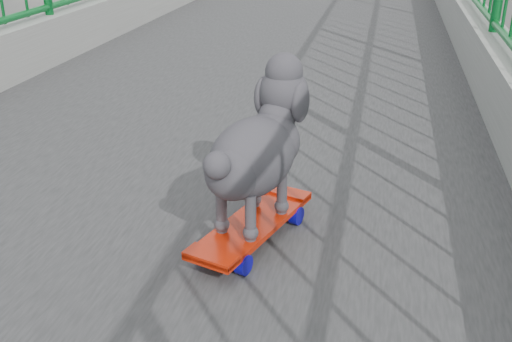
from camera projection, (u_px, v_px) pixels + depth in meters
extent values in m
cube|color=slate|center=(319.00, 219.00, 9.82)|extent=(1.20, 1.20, 6.50)
cube|color=red|center=(253.00, 224.00, 1.86)|extent=(0.31, 0.55, 0.02)
cube|color=#99999E|center=(223.00, 255.00, 1.73)|extent=(0.10, 0.06, 0.02)
cylinder|color=#0A0798|center=(204.00, 252.00, 1.76)|extent=(0.05, 0.07, 0.06)
sphere|color=yellow|center=(204.00, 252.00, 1.76)|extent=(0.03, 0.03, 0.03)
cylinder|color=#0A0798|center=(243.00, 264.00, 1.70)|extent=(0.05, 0.07, 0.06)
sphere|color=yellow|center=(243.00, 264.00, 1.70)|extent=(0.03, 0.03, 0.03)
cube|color=#99999E|center=(278.00, 208.00, 2.00)|extent=(0.10, 0.06, 0.02)
cylinder|color=#0A0798|center=(260.00, 206.00, 2.03)|extent=(0.05, 0.07, 0.06)
sphere|color=yellow|center=(260.00, 206.00, 2.03)|extent=(0.03, 0.03, 0.03)
cylinder|color=#0A0798|center=(296.00, 215.00, 1.97)|extent=(0.05, 0.07, 0.06)
sphere|color=yellow|center=(296.00, 215.00, 1.97)|extent=(0.03, 0.03, 0.03)
ellipsoid|color=#2D2A2F|center=(252.00, 157.00, 1.76)|extent=(0.32, 0.39, 0.23)
sphere|color=#2D2A2F|center=(284.00, 92.00, 1.86)|extent=(0.16, 0.16, 0.16)
sphere|color=black|center=(298.00, 90.00, 1.95)|extent=(0.03, 0.03, 0.03)
sphere|color=#2D2A2F|center=(217.00, 165.00, 1.60)|extent=(0.08, 0.08, 0.08)
cylinder|color=#2D2A2F|center=(254.00, 185.00, 1.92)|extent=(0.03, 0.03, 0.14)
cylinder|color=#2D2A2F|center=(282.00, 192.00, 1.88)|extent=(0.03, 0.03, 0.14)
cylinder|color=#2D2A2F|center=(221.00, 210.00, 1.77)|extent=(0.03, 0.03, 0.14)
cylinder|color=#2D2A2F|center=(251.00, 218.00, 1.72)|extent=(0.03, 0.03, 0.14)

